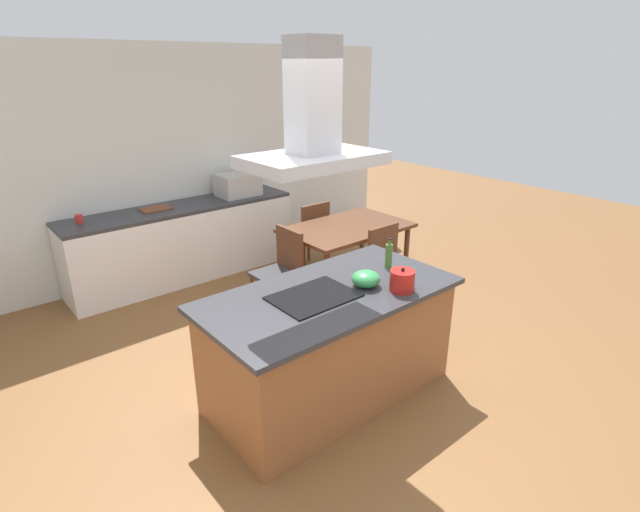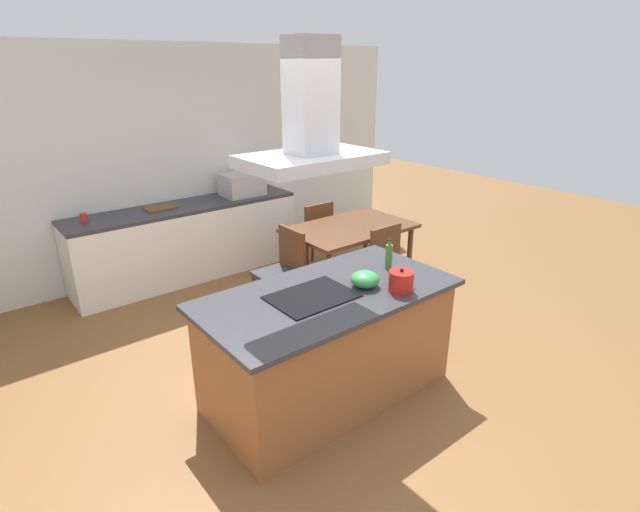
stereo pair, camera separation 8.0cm
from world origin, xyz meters
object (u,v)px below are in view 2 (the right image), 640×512
at_px(coffee_mug_red, 84,217).
at_px(chair_at_left_end, 284,265).
at_px(olive_oil_bottle, 389,256).
at_px(mixing_bowl, 365,279).
at_px(chair_facing_island, 392,264).
at_px(countertop_microwave, 242,184).
at_px(chair_facing_back_wall, 314,232).
at_px(dining_table, 350,233).
at_px(range_hood, 311,126).
at_px(tea_kettle, 401,281).
at_px(cooktop, 312,296).
at_px(cutting_board, 160,208).

relative_size(coffee_mug_red, chair_at_left_end, 0.10).
xyz_separation_m(olive_oil_bottle, chair_at_left_end, (-0.11, 1.37, -0.50)).
relative_size(mixing_bowl, chair_facing_island, 0.25).
xyz_separation_m(mixing_bowl, countertop_microwave, (0.69, 2.98, 0.08)).
height_order(coffee_mug_red, chair_facing_back_wall, coffee_mug_red).
xyz_separation_m(dining_table, range_hood, (-1.63, -1.40, 1.43)).
bearing_deg(dining_table, mixing_bowl, -128.67).
xyz_separation_m(coffee_mug_red, dining_table, (2.41, -1.55, -0.28)).
bearing_deg(tea_kettle, cooktop, 150.47).
distance_m(tea_kettle, chair_at_left_end, 1.79).
bearing_deg(countertop_microwave, chair_facing_island, -76.49).
xyz_separation_m(cooktop, mixing_bowl, (0.42, -0.10, 0.05)).
relative_size(olive_oil_bottle, cutting_board, 0.75).
height_order(tea_kettle, olive_oil_bottle, olive_oil_bottle).
bearing_deg(olive_oil_bottle, coffee_mug_red, 118.75).
relative_size(countertop_microwave, dining_table, 0.36).
distance_m(chair_facing_island, chair_facing_back_wall, 1.33).
bearing_deg(chair_facing_island, dining_table, 90.00).
bearing_deg(mixing_bowl, coffee_mug_red, 111.53).
bearing_deg(cutting_board, cooktop, -90.87).
bearing_deg(chair_facing_island, chair_facing_back_wall, 90.00).
xyz_separation_m(coffee_mug_red, range_hood, (0.78, -2.95, 1.16)).
xyz_separation_m(countertop_microwave, chair_facing_island, (0.52, -2.15, -0.53)).
bearing_deg(dining_table, olive_oil_bottle, -120.59).
height_order(olive_oil_bottle, range_hood, range_hood).
height_order(dining_table, range_hood, range_hood).
xyz_separation_m(mixing_bowl, chair_facing_island, (1.20, 0.84, -0.45)).
relative_size(countertop_microwave, range_hood, 0.56).
distance_m(cooktop, tea_kettle, 0.67).
height_order(tea_kettle, chair_facing_island, tea_kettle).
bearing_deg(cooktop, chair_facing_back_wall, 51.77).
relative_size(chair_facing_island, chair_facing_back_wall, 1.00).
xyz_separation_m(mixing_bowl, range_hood, (-0.42, 0.10, 1.14)).
bearing_deg(coffee_mug_red, dining_table, -32.79).
bearing_deg(tea_kettle, mixing_bowl, 124.53).
distance_m(cooktop, cutting_board, 2.93).
height_order(cooktop, countertop_microwave, countertop_microwave).
height_order(mixing_bowl, countertop_microwave, countertop_microwave).
height_order(coffee_mug_red, cutting_board, coffee_mug_red).
height_order(tea_kettle, countertop_microwave, countertop_microwave).
xyz_separation_m(countertop_microwave, coffee_mug_red, (-1.89, 0.07, -0.09)).
distance_m(olive_oil_bottle, range_hood, 1.37).
xyz_separation_m(countertop_microwave, chair_facing_back_wall, (0.52, -0.82, -0.53)).
height_order(cooktop, chair_facing_island, cooktop).
relative_size(cutting_board, chair_facing_island, 0.38).
xyz_separation_m(chair_at_left_end, chair_facing_back_wall, (0.92, 0.67, 0.00)).
bearing_deg(cutting_board, mixing_bowl, -82.88).
height_order(chair_facing_island, chair_facing_back_wall, same).
bearing_deg(cooktop, tea_kettle, -29.53).
height_order(tea_kettle, coffee_mug_red, tea_kettle).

